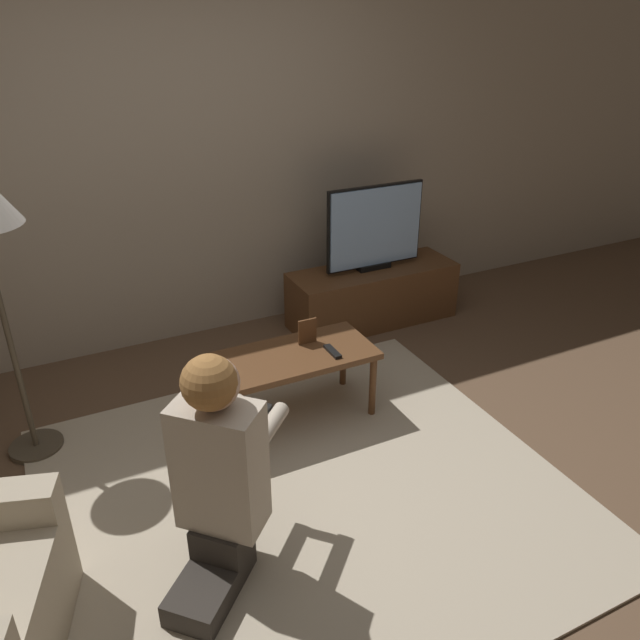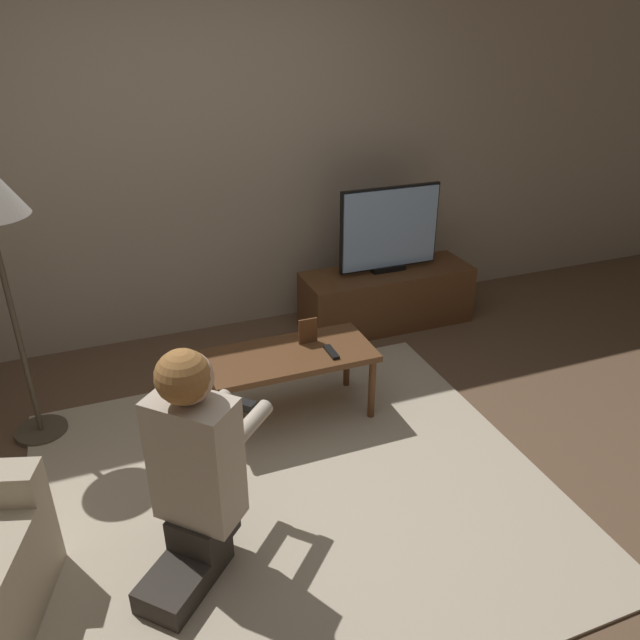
{
  "view_description": "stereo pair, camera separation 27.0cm",
  "coord_description": "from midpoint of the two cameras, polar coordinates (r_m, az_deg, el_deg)",
  "views": [
    {
      "loc": [
        -0.98,
        -2.14,
        2.16
      ],
      "look_at": [
        0.38,
        0.62,
        0.6
      ],
      "focal_mm": 35.0,
      "sensor_mm": 36.0,
      "label": 1
    },
    {
      "loc": [
        -0.73,
        -2.25,
        2.16
      ],
      "look_at": [
        0.38,
        0.62,
        0.6
      ],
      "focal_mm": 35.0,
      "sensor_mm": 36.0,
      "label": 2
    }
  ],
  "objects": [
    {
      "name": "tv_stand",
      "position": [
        4.66,
        3.16,
        2.25
      ],
      "size": [
        1.25,
        0.43,
        0.43
      ],
      "color": "brown",
      "rests_on": "ground_plane"
    },
    {
      "name": "picture_frame",
      "position": [
        3.52,
        -3.36,
        -1.09
      ],
      "size": [
        0.11,
        0.01,
        0.15
      ],
      "color": "brown",
      "rests_on": "coffee_table"
    },
    {
      "name": "coffee_table",
      "position": [
        3.48,
        -4.86,
        -3.89
      ],
      "size": [
        0.93,
        0.44,
        0.43
      ],
      "color": "brown",
      "rests_on": "ground_plane"
    },
    {
      "name": "tv",
      "position": [
        4.47,
        3.31,
        8.41
      ],
      "size": [
        0.75,
        0.08,
        0.62
      ],
      "color": "black",
      "rests_on": "tv_stand"
    },
    {
      "name": "person_kneeling",
      "position": [
        2.54,
        -12.38,
        -13.22
      ],
      "size": [
        0.71,
        0.72,
        1.03
      ],
      "rotation": [
        0.0,
        0.0,
        2.36
      ],
      "color": "#332D28",
      "rests_on": "rug"
    },
    {
      "name": "wall_back",
      "position": [
        4.3,
        -14.71,
        14.59
      ],
      "size": [
        10.0,
        0.06,
        2.6
      ],
      "color": "tan",
      "rests_on": "ground_plane"
    },
    {
      "name": "remote",
      "position": [
        3.45,
        -1.08,
        -2.94
      ],
      "size": [
        0.04,
        0.15,
        0.02
      ],
      "color": "black",
      "rests_on": "coffee_table"
    },
    {
      "name": "ground_plane",
      "position": [
        3.19,
        -3.79,
        -15.65
      ],
      "size": [
        10.0,
        10.0,
        0.0
      ],
      "primitive_type": "plane",
      "color": "brown"
    },
    {
      "name": "rug",
      "position": [
        3.19,
        -3.8,
        -15.55
      ],
      "size": [
        2.47,
        2.28,
        0.02
      ],
      "color": "#BCAD93",
      "rests_on": "ground_plane"
    }
  ]
}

